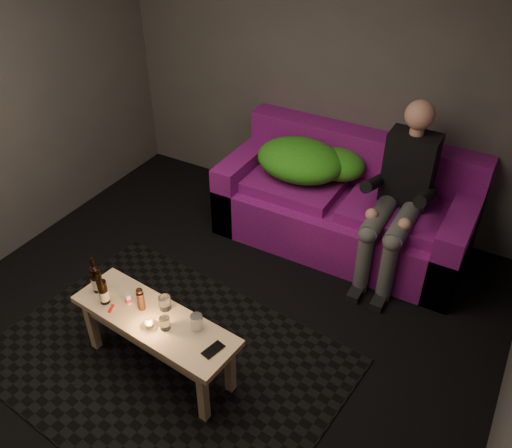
{
  "coord_description": "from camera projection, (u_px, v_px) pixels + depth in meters",
  "views": [
    {
      "loc": [
        1.7,
        -1.99,
        3.01
      ],
      "look_at": [
        0.04,
        0.94,
        0.55
      ],
      "focal_mm": 38.0,
      "sensor_mm": 36.0,
      "label": 1
    }
  ],
  "objects": [
    {
      "name": "floor",
      "position": [
        186.0,
        353.0,
        3.84
      ],
      "size": [
        4.5,
        4.5,
        0.0
      ],
      "primitive_type": "plane",
      "color": "black",
      "rests_on": "ground"
    },
    {
      "name": "room",
      "position": [
        211.0,
        115.0,
        3.21
      ],
      "size": [
        4.5,
        4.5,
        4.5
      ],
      "color": "silver",
      "rests_on": "ground"
    },
    {
      "name": "rug",
      "position": [
        166.0,
        362.0,
        3.78
      ],
      "size": [
        2.52,
        1.95,
        0.01
      ],
      "primitive_type": "cube",
      "rotation": [
        0.0,
        0.0,
        -0.1
      ],
      "color": "black",
      "rests_on": "floor"
    },
    {
      "name": "sofa",
      "position": [
        346.0,
        207.0,
        4.75
      ],
      "size": [
        2.13,
        0.96,
        0.92
      ],
      "color": "#6E0E6D",
      "rests_on": "floor"
    },
    {
      "name": "green_blanket",
      "position": [
        307.0,
        161.0,
        4.69
      ],
      "size": [
        0.94,
        0.64,
        0.32
      ],
      "color": "#2B7A16",
      "rests_on": "sofa"
    },
    {
      "name": "person",
      "position": [
        400.0,
        192.0,
        4.2
      ],
      "size": [
        0.38,
        0.89,
        1.42
      ],
      "color": "black",
      "rests_on": "sofa"
    },
    {
      "name": "coffee_table",
      "position": [
        155.0,
        327.0,
        3.51
      ],
      "size": [
        1.21,
        0.49,
        0.48
      ],
      "rotation": [
        0.0,
        0.0,
        -0.1
      ],
      "color": "#E6B486",
      "rests_on": "rug"
    },
    {
      "name": "beer_bottle_a",
      "position": [
        96.0,
        279.0,
        3.61
      ],
      "size": [
        0.07,
        0.07,
        0.28
      ],
      "color": "black",
      "rests_on": "coffee_table"
    },
    {
      "name": "beer_bottle_b",
      "position": [
        103.0,
        291.0,
        3.53
      ],
      "size": [
        0.07,
        0.07,
        0.26
      ],
      "color": "black",
      "rests_on": "coffee_table"
    },
    {
      "name": "salt_shaker",
      "position": [
        128.0,
        299.0,
        3.55
      ],
      "size": [
        0.04,
        0.04,
        0.08
      ],
      "primitive_type": "cylinder",
      "rotation": [
        0.0,
        0.0,
        0.16
      ],
      "color": "silver",
      "rests_on": "coffee_table"
    },
    {
      "name": "pepper_mill",
      "position": [
        141.0,
        301.0,
        3.49
      ],
      "size": [
        0.05,
        0.05,
        0.13
      ],
      "primitive_type": "cylinder",
      "rotation": [
        0.0,
        0.0,
        0.0
      ],
      "color": "black",
      "rests_on": "coffee_table"
    },
    {
      "name": "tumbler_back",
      "position": [
        165.0,
        303.0,
        3.51
      ],
      "size": [
        0.09,
        0.09,
        0.09
      ],
      "primitive_type": "cylinder",
      "rotation": [
        0.0,
        0.0,
        -0.16
      ],
      "color": "white",
      "rests_on": "coffee_table"
    },
    {
      "name": "tealight",
      "position": [
        149.0,
        325.0,
        3.39
      ],
      "size": [
        0.06,
        0.06,
        0.04
      ],
      "color": "white",
      "rests_on": "coffee_table"
    },
    {
      "name": "tumbler_front",
      "position": [
        165.0,
        323.0,
        3.37
      ],
      "size": [
        0.08,
        0.08,
        0.08
      ],
      "primitive_type": "cylinder",
      "rotation": [
        0.0,
        0.0,
        -0.16
      ],
      "color": "white",
      "rests_on": "coffee_table"
    },
    {
      "name": "steel_cup",
      "position": [
        197.0,
        322.0,
        3.36
      ],
      "size": [
        0.1,
        0.1,
        0.11
      ],
      "primitive_type": "cylinder",
      "rotation": [
        0.0,
        0.0,
        -0.29
      ],
      "color": "silver",
      "rests_on": "coffee_table"
    },
    {
      "name": "smartphone",
      "position": [
        213.0,
        350.0,
        3.25
      ],
      "size": [
        0.1,
        0.15,
        0.01
      ],
      "primitive_type": "cube",
      "rotation": [
        0.0,
        0.0,
        -0.24
      ],
      "color": "black",
      "rests_on": "coffee_table"
    },
    {
      "name": "red_lighter",
      "position": [
        111.0,
        308.0,
        3.52
      ],
      "size": [
        0.04,
        0.07,
        0.01
      ],
      "primitive_type": "cube",
      "rotation": [
        0.0,
        0.0,
        0.34
      ],
      "color": "#B9140B",
      "rests_on": "coffee_table"
    }
  ]
}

